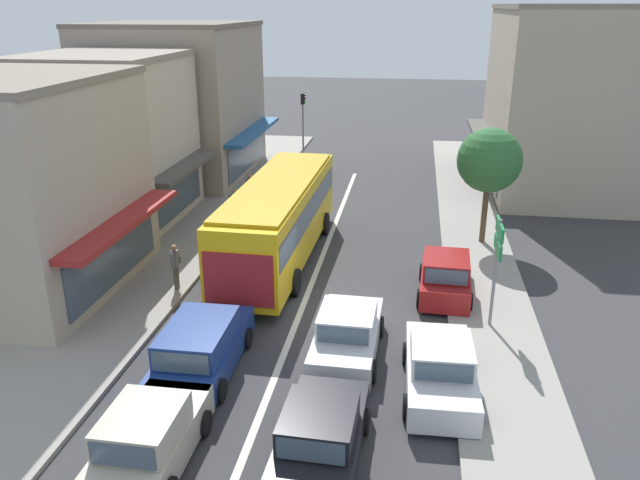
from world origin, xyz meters
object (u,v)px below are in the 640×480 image
hatchback_behind_bus_near (149,439)px  traffic_light_downstreet (303,114)px  sedan_adjacent_lane_lead (347,334)px  directional_road_sign (498,248)px  pedestrian_with_handbag_near (235,204)px  parked_sedan_kerb_front (440,369)px  parked_hatchback_kerb_second (445,277)px  wagon_behind_bus_mid (202,348)px  pedestrian_browsing_midblock (250,188)px  pedestrian_far_walker (175,263)px  street_tree_right (489,161)px  city_bus (279,215)px  sedan_queue_far_back (319,440)px

hatchback_behind_bus_near → traffic_light_downstreet: (-1.89, 29.64, 2.15)m
sedan_adjacent_lane_lead → directional_road_sign: 5.23m
traffic_light_downstreet → pedestrian_with_handbag_near: size_ratio=2.58×
parked_sedan_kerb_front → parked_hatchback_kerb_second: bearing=86.8°
sedan_adjacent_lane_lead → pedestrian_with_handbag_near: (-6.28, 10.32, 0.40)m
wagon_behind_bus_mid → hatchback_behind_bus_near: 3.77m
directional_road_sign → hatchback_behind_bus_near: bearing=-136.7°
directional_road_sign → pedestrian_browsing_midblock: directional_road_sign is taller
wagon_behind_bus_mid → directional_road_sign: bearing=24.9°
wagon_behind_bus_mid → hatchback_behind_bus_near: size_ratio=1.22×
pedestrian_far_walker → pedestrian_browsing_midblock: bearing=89.1°
directional_road_sign → street_tree_right: size_ratio=0.73×
traffic_light_downstreet → pedestrian_with_handbag_near: 14.17m
city_bus → parked_hatchback_kerb_second: city_bus is taller
parked_sedan_kerb_front → pedestrian_browsing_midblock: 16.94m
sedan_queue_far_back → wagon_behind_bus_mid: size_ratio=0.94×
city_bus → hatchback_behind_bus_near: size_ratio=2.94×
wagon_behind_bus_mid → parked_sedan_kerb_front: size_ratio=1.06×
pedestrian_with_handbag_near → sedan_queue_far_back: bearing=-67.6°
sedan_queue_far_back → parked_hatchback_kerb_second: (3.01, 9.14, 0.05)m
traffic_light_downstreet → directional_road_sign: size_ratio=1.17×
city_bus → directional_road_sign: size_ratio=3.03×
city_bus → directional_road_sign: (7.67, -4.43, 0.82)m
parked_sedan_kerb_front → street_tree_right: 11.76m
sedan_adjacent_lane_lead → parked_sedan_kerb_front: bearing=-29.0°
sedan_adjacent_lane_lead → wagon_behind_bus_mid: bearing=-158.5°
parked_hatchback_kerb_second → pedestrian_browsing_midblock: (-9.18, 8.57, 0.36)m
sedan_adjacent_lane_lead → traffic_light_downstreet: bearing=103.0°
parked_sedan_kerb_front → traffic_light_downstreet: (-8.22, 25.80, 2.19)m
sedan_adjacent_lane_lead → hatchback_behind_bus_near: bearing=-125.3°
wagon_behind_bus_mid → traffic_light_downstreet: (-1.80, 25.87, 2.11)m
pedestrian_browsing_midblock → pedestrian_far_walker: bearing=-90.9°
sedan_queue_far_back → sedan_adjacent_lane_lead: size_ratio=1.00×
city_bus → sedan_adjacent_lane_lead: city_bus is taller
city_bus → traffic_light_downstreet: 17.84m
parked_sedan_kerb_front → traffic_light_downstreet: bearing=107.7°
wagon_behind_bus_mid → traffic_light_downstreet: size_ratio=1.07×
traffic_light_downstreet → street_tree_right: 17.88m
city_bus → sedan_adjacent_lane_lead: size_ratio=2.58×
city_bus → pedestrian_with_handbag_near: bearing=128.2°
hatchback_behind_bus_near → parked_sedan_kerb_front: bearing=31.3°
hatchback_behind_bus_near → pedestrian_far_walker: 9.04m
street_tree_right → pedestrian_browsing_midblock: (-10.92, 3.25, -2.55)m
pedestrian_browsing_midblock → wagon_behind_bus_mid: bearing=-80.5°
pedestrian_browsing_midblock → pedestrian_far_walker: size_ratio=1.00×
street_tree_right → city_bus: bearing=-159.2°
sedan_adjacent_lane_lead → directional_road_sign: directional_road_sign is taller
wagon_behind_bus_mid → parked_hatchback_kerb_second: size_ratio=1.20×
pedestrian_with_handbag_near → pedestrian_far_walker: same height
sedan_adjacent_lane_lead → street_tree_right: bearing=64.5°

